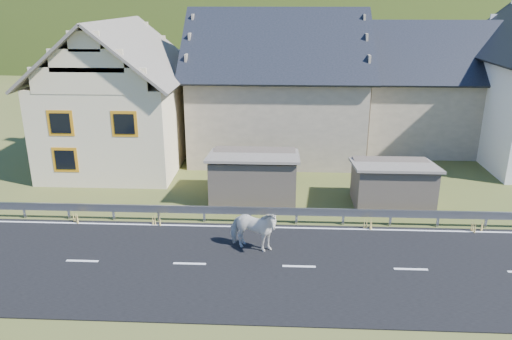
{
  "coord_description": "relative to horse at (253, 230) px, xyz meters",
  "views": [
    {
      "loc": [
        -0.77,
        -15.98,
        9.25
      ],
      "look_at": [
        -1.72,
        3.1,
        2.64
      ],
      "focal_mm": 35.0,
      "sensor_mm": 36.0,
      "label": 1
    }
  ],
  "objects": [
    {
      "name": "shed_right",
      "position": [
        6.24,
        4.81,
        0.1
      ],
      "size": [
        3.8,
        2.9,
        2.2
      ],
      "primitive_type": "cube",
      "color": "brown",
      "rests_on": "ground"
    },
    {
      "name": "ground",
      "position": [
        1.74,
        -1.19,
        -0.9
      ],
      "size": [
        160.0,
        160.0,
        0.0
      ],
      "primitive_type": "plane",
      "color": "#384819",
      "rests_on": "ground"
    },
    {
      "name": "mountain",
      "position": [
        6.74,
        178.81,
        -20.9
      ],
      "size": [
        440.0,
        280.0,
        260.0
      ],
      "primitive_type": "ellipsoid",
      "color": "#2C3B14",
      "rests_on": "ground"
    },
    {
      "name": "guardrail",
      "position": [
        1.74,
        2.49,
        -0.34
      ],
      "size": [
        28.1,
        0.09,
        0.75
      ],
      "color": "#93969B",
      "rests_on": "ground"
    },
    {
      "name": "road",
      "position": [
        1.74,
        -1.19,
        -0.88
      ],
      "size": [
        60.0,
        7.0,
        0.04
      ],
      "primitive_type": "cube",
      "color": "black",
      "rests_on": "ground"
    },
    {
      "name": "house_stone_a",
      "position": [
        0.74,
        13.81,
        3.73
      ],
      "size": [
        10.8,
        9.8,
        8.9
      ],
      "color": "tan",
      "rests_on": "ground"
    },
    {
      "name": "conifer_patch",
      "position": [
        -53.26,
        108.81,
        5.1
      ],
      "size": [
        76.0,
        50.0,
        28.0
      ],
      "primitive_type": "ellipsoid",
      "color": "black",
      "rests_on": "ground"
    },
    {
      "name": "house_stone_b",
      "position": [
        10.74,
        15.81,
        3.34
      ],
      "size": [
        9.8,
        8.8,
        8.1
      ],
      "color": "tan",
      "rests_on": "ground"
    },
    {
      "name": "shed_left",
      "position": [
        -0.26,
        5.31,
        0.2
      ],
      "size": [
        4.3,
        3.3,
        2.4
      ],
      "primitive_type": "cube",
      "color": "brown",
      "rests_on": "ground"
    },
    {
      "name": "lane_markings",
      "position": [
        1.74,
        -1.19,
        -0.85
      ],
      "size": [
        60.0,
        6.6,
        0.01
      ],
      "primitive_type": "cube",
      "color": "silver",
      "rests_on": "road"
    },
    {
      "name": "horse",
      "position": [
        0.0,
        0.0,
        0.0
      ],
      "size": [
        1.49,
        2.22,
        1.72
      ],
      "primitive_type": "imported",
      "rotation": [
        0.0,
        0.0,
        1.27
      ],
      "color": "silver",
      "rests_on": "road"
    },
    {
      "name": "house_cream",
      "position": [
        -8.27,
        10.81,
        3.46
      ],
      "size": [
        7.8,
        9.8,
        8.3
      ],
      "color": "beige",
      "rests_on": "ground"
    }
  ]
}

